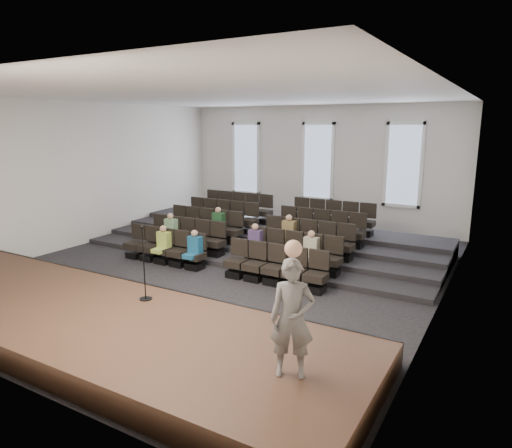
{
  "coord_description": "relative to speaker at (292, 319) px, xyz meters",
  "views": [
    {
      "loc": [
        7.32,
        -10.91,
        4.18
      ],
      "look_at": [
        0.74,
        0.5,
        1.32
      ],
      "focal_mm": 32.0,
      "sensor_mm": 36.0,
      "label": 1
    }
  ],
  "objects": [
    {
      "name": "seating_rows",
      "position": [
        -4.66,
        6.78,
        -0.73
      ],
      "size": [
        6.8,
        4.7,
        1.67
      ],
      "color": "black",
      "rests_on": "ground"
    },
    {
      "name": "mic_stand",
      "position": [
        -4.05,
        1.19,
        -0.42
      ],
      "size": [
        0.27,
        0.27,
        1.64
      ],
      "color": "black",
      "rests_on": "stage"
    },
    {
      "name": "wall_left",
      "position": [
        -10.68,
        5.24,
        1.09
      ],
      "size": [
        0.04,
        14.0,
        5.0
      ],
      "primitive_type": "cube",
      "color": "silver",
      "rests_on": "ground"
    },
    {
      "name": "ceiling",
      "position": [
        -4.66,
        5.24,
        3.6
      ],
      "size": [
        12.0,
        14.0,
        0.02
      ],
      "primitive_type": "cube",
      "color": "white",
      "rests_on": "ground"
    },
    {
      "name": "wall_back",
      "position": [
        -4.66,
        12.26,
        1.09
      ],
      "size": [
        12.0,
        0.04,
        5.0
      ],
      "primitive_type": "cube",
      "color": "silver",
      "rests_on": "ground"
    },
    {
      "name": "stage",
      "position": [
        -4.66,
        0.14,
        -1.16
      ],
      "size": [
        11.8,
        3.6,
        0.5
      ],
      "primitive_type": "cube",
      "color": "#42271C",
      "rests_on": "ground"
    },
    {
      "name": "stage_lip",
      "position": [
        -4.66,
        1.91,
        -1.16
      ],
      "size": [
        11.8,
        0.06,
        0.52
      ],
      "primitive_type": "cube",
      "color": "black",
      "rests_on": "ground"
    },
    {
      "name": "risers",
      "position": [
        -4.66,
        8.41,
        -1.21
      ],
      "size": [
        11.8,
        4.8,
        0.6
      ],
      "color": "black",
      "rests_on": "ground"
    },
    {
      "name": "ground",
      "position": [
        -4.66,
        5.24,
        -1.41
      ],
      "size": [
        14.0,
        14.0,
        0.0
      ],
      "primitive_type": "plane",
      "color": "black",
      "rests_on": "ground"
    },
    {
      "name": "wall_right",
      "position": [
        1.36,
        5.24,
        1.09
      ],
      "size": [
        0.04,
        14.0,
        5.0
      ],
      "primitive_type": "cube",
      "color": "silver",
      "rests_on": "ground"
    },
    {
      "name": "windows",
      "position": [
        -4.66,
        12.2,
        1.29
      ],
      "size": [
        8.44,
        0.1,
        3.24
      ],
      "color": "white",
      "rests_on": "wall_back"
    },
    {
      "name": "audience",
      "position": [
        -4.94,
        5.7,
        -0.58
      ],
      "size": [
        5.45,
        2.64,
        1.1
      ],
      "color": "#ABC850",
      "rests_on": "seating_rows"
    },
    {
      "name": "speaker",
      "position": [
        0.0,
        0.0,
        0.0
      ],
      "size": [
        0.78,
        0.66,
        1.81
      ],
      "primitive_type": "imported",
      "rotation": [
        0.0,
        0.0,
        0.42
      ],
      "color": "#5C5A57",
      "rests_on": "stage"
    }
  ]
}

